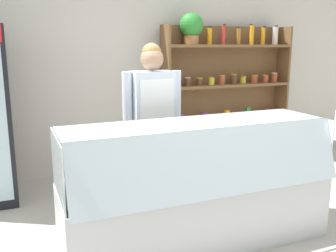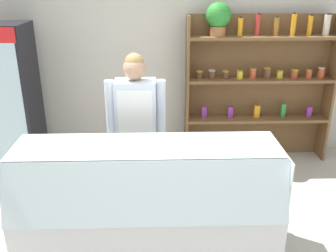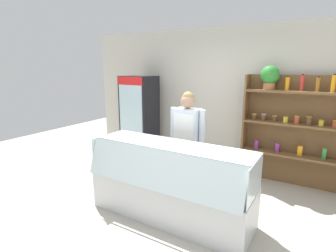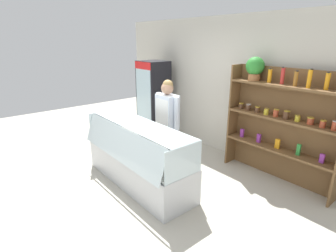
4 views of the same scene
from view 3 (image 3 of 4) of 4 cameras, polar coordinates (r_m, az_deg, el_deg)
name	(u,v)px [view 3 (image 3 of 4)]	position (r m, az deg, el deg)	size (l,w,h in m)	color
ground_plane	(183,224)	(3.60, 3.35, -20.62)	(12.00, 12.00, 0.00)	#B7B2A3
back_wall	(239,101)	(5.11, 15.29, 5.29)	(6.80, 0.10, 2.70)	beige
drinks_fridge	(140,119)	(5.53, -6.22, 1.47)	(0.64, 0.58, 1.80)	black
shelving_unit	(298,121)	(4.69, 26.47, 1.07)	(1.84, 0.30, 2.00)	brown
deli_display_case	(170,195)	(3.61, 0.36, -14.72)	(2.17, 0.74, 1.01)	silver
shop_clerk	(187,136)	(4.01, 4.16, -2.08)	(0.58, 0.25, 1.62)	#2D2D38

